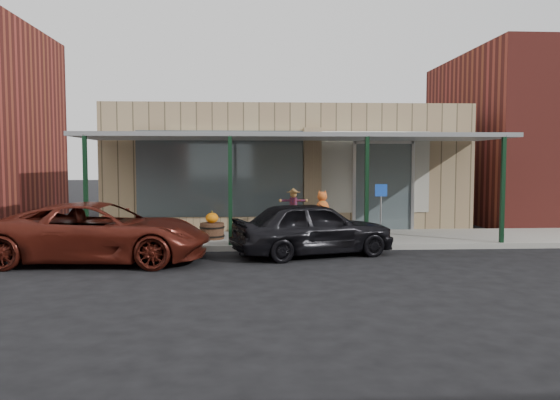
{
  "coord_description": "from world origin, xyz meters",
  "views": [
    {
      "loc": [
        -1.34,
        -12.09,
        2.32
      ],
      "look_at": [
        -0.47,
        2.6,
        1.3
      ],
      "focal_mm": 35.0,
      "sensor_mm": 36.0,
      "label": 1
    }
  ],
  "objects": [
    {
      "name": "handicap_sign",
      "position": [
        2.25,
        2.4,
        1.16
      ],
      "size": [
        0.33,
        0.04,
        1.57
      ],
      "rotation": [
        0.0,
        0.0,
        -0.01
      ],
      "color": "gray",
      "rests_on": "sidewalk"
    },
    {
      "name": "ground",
      "position": [
        0.0,
        0.0,
        0.0
      ],
      "size": [
        120.0,
        120.0,
        0.0
      ],
      "primitive_type": "plane",
      "color": "black",
      "rests_on": "ground"
    },
    {
      "name": "car_maroon",
      "position": [
        -4.74,
        0.65,
        0.7
      ],
      "size": [
        5.14,
        2.59,
        1.39
      ],
      "primitive_type": "imported",
      "rotation": [
        0.0,
        0.0,
        1.52
      ],
      "color": "#511810",
      "rests_on": "ground"
    },
    {
      "name": "parked_sedan",
      "position": [
        0.27,
        1.27,
        0.69
      ],
      "size": [
        4.31,
        2.7,
        1.58
      ],
      "rotation": [
        0.0,
        0.0,
        1.86
      ],
      "color": "black",
      "rests_on": "ground"
    },
    {
      "name": "sidewalk",
      "position": [
        0.0,
        3.6,
        0.07
      ],
      "size": [
        40.0,
        3.2,
        0.15
      ],
      "primitive_type": "cube",
      "color": "gray",
      "rests_on": "ground"
    },
    {
      "name": "awning",
      "position": [
        0.0,
        3.56,
        3.01
      ],
      "size": [
        12.0,
        3.0,
        3.04
      ],
      "color": "slate",
      "rests_on": "ground"
    },
    {
      "name": "storefront",
      "position": [
        -0.0,
        8.16,
        2.09
      ],
      "size": [
        12.0,
        6.25,
        4.2
      ],
      "color": "#947D5B",
      "rests_on": "ground"
    },
    {
      "name": "block_buildings_near",
      "position": [
        2.01,
        9.2,
        3.77
      ],
      "size": [
        61.0,
        8.0,
        8.0
      ],
      "color": "maroon",
      "rests_on": "ground"
    },
    {
      "name": "barrel_pumpkin",
      "position": [
        -2.36,
        3.3,
        0.43
      ],
      "size": [
        0.79,
        0.79,
        0.8
      ],
      "rotation": [
        0.0,
        0.0,
        0.19
      ],
      "color": "#4C321E",
      "rests_on": "sidewalk"
    },
    {
      "name": "barrel_scarecrow",
      "position": [
        -0.02,
        3.71,
        0.63
      ],
      "size": [
        0.84,
        0.69,
        1.41
      ],
      "rotation": [
        0.0,
        0.0,
        0.32
      ],
      "color": "#4C321E",
      "rests_on": "sidewalk"
    }
  ]
}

